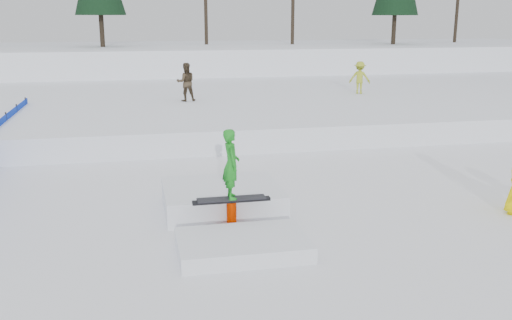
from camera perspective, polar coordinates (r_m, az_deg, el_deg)
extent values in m
plane|color=white|center=(11.35, -0.37, -7.94)|extent=(120.00, 120.00, 0.00)
cube|color=white|center=(40.48, -9.12, 9.57)|extent=(60.00, 14.00, 2.40)
cube|color=white|center=(26.67, -7.38, 5.65)|extent=(50.00, 18.00, 0.80)
cylinder|color=black|center=(21.49, -23.62, 2.96)|extent=(0.05, 0.05, 1.10)
cylinder|color=black|center=(23.32, -22.74, 3.84)|extent=(0.05, 0.05, 1.10)
cylinder|color=black|center=(25.17, -21.98, 4.59)|extent=(0.05, 0.05, 1.10)
cylinder|color=black|center=(38.86, -15.15, 12.34)|extent=(0.30, 0.30, 2.00)
cylinder|color=black|center=(42.39, 13.62, 12.54)|extent=(0.30, 0.30, 2.00)
imported|color=#3B2F20|center=(24.41, -7.03, 7.74)|extent=(0.81, 0.65, 1.61)
imported|color=#A0AE25|center=(27.14, 10.33, 8.11)|extent=(1.10, 0.91, 1.48)
cube|color=white|center=(12.97, -3.41, -3.84)|extent=(2.60, 2.20, 0.54)
cube|color=white|center=(10.70, -1.35, -8.49)|extent=(2.40, 1.60, 0.30)
cylinder|color=#C12B00|center=(11.84, -2.44, -6.84)|extent=(0.44, 0.44, 0.06)
cylinder|color=#C12B00|center=(11.75, -2.45, -5.61)|extent=(0.20, 0.20, 0.60)
cube|color=black|center=(11.64, -2.47, -4.08)|extent=(1.60, 0.16, 0.06)
cube|color=black|center=(11.62, -2.47, -3.87)|extent=(1.40, 0.28, 0.03)
imported|color=#16891C|center=(11.42, -2.51, -0.40)|extent=(0.34, 0.52, 1.42)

